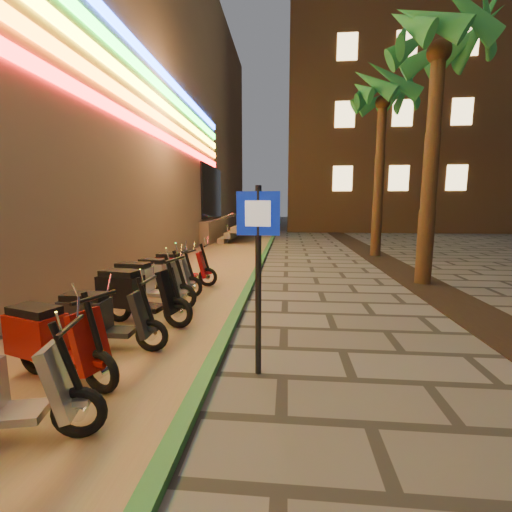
# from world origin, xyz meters

# --- Properties ---
(ground) EXTENTS (120.00, 120.00, 0.00)m
(ground) POSITION_xyz_m (0.00, 0.00, 0.00)
(ground) COLOR #474442
(ground) RESTS_ON ground
(parking_strip) EXTENTS (3.40, 60.00, 0.01)m
(parking_strip) POSITION_xyz_m (-2.60, 10.00, 0.01)
(parking_strip) COLOR #8C7251
(parking_strip) RESTS_ON ground
(green_curb) EXTENTS (0.18, 60.00, 0.10)m
(green_curb) POSITION_xyz_m (-0.90, 10.00, 0.05)
(green_curb) COLOR #266731
(green_curb) RESTS_ON ground
(planting_strip) EXTENTS (1.20, 40.00, 0.02)m
(planting_strip) POSITION_xyz_m (3.60, 5.00, 0.01)
(planting_strip) COLOR black
(planting_strip) RESTS_ON ground
(apartment_block) EXTENTS (18.00, 16.06, 25.00)m
(apartment_block) POSITION_xyz_m (9.00, 32.00, 12.50)
(apartment_block) COLOR brown
(apartment_block) RESTS_ON ground
(palm_c) EXTENTS (2.97, 3.02, 6.91)m
(palm_c) POSITION_xyz_m (3.60, 7.00, 5.73)
(palm_c) COLOR #472D19
(palm_c) RESTS_ON ground
(palm_d) EXTENTS (2.97, 3.02, 7.16)m
(palm_d) POSITION_xyz_m (3.60, 12.00, 5.94)
(palm_d) COLOR #472D19
(palm_d) RESTS_ON ground
(pedestrian_sign) EXTENTS (0.50, 0.10, 2.27)m
(pedestrian_sign) POSITION_xyz_m (-0.30, 1.73, 1.47)
(pedestrian_sign) COLOR black
(pedestrian_sign) RESTS_ON ground
(scooter_5) EXTENTS (1.59, 0.85, 1.13)m
(scooter_5) POSITION_xyz_m (-2.69, 1.35, 0.49)
(scooter_5) COLOR black
(scooter_5) RESTS_ON ground
(scooter_6) EXTENTS (1.52, 0.53, 1.07)m
(scooter_6) POSITION_xyz_m (-2.56, 2.21, 0.47)
(scooter_6) COLOR black
(scooter_6) RESTS_ON ground
(scooter_7) EXTENTS (1.74, 0.74, 1.22)m
(scooter_7) POSITION_xyz_m (-2.58, 3.30, 0.53)
(scooter_7) COLOR black
(scooter_7) RESTS_ON ground
(scooter_8) EXTENTS (1.69, 0.60, 1.18)m
(scooter_8) POSITION_xyz_m (-2.78, 4.24, 0.51)
(scooter_8) COLOR black
(scooter_8) RESTS_ON ground
(scooter_9) EXTENTS (1.55, 0.64, 1.09)m
(scooter_9) POSITION_xyz_m (-2.79, 5.21, 0.47)
(scooter_9) COLOR black
(scooter_9) RESTS_ON ground
(scooter_10) EXTENTS (1.56, 0.55, 1.10)m
(scooter_10) POSITION_xyz_m (-2.71, 6.10, 0.48)
(scooter_10) COLOR black
(scooter_10) RESTS_ON ground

